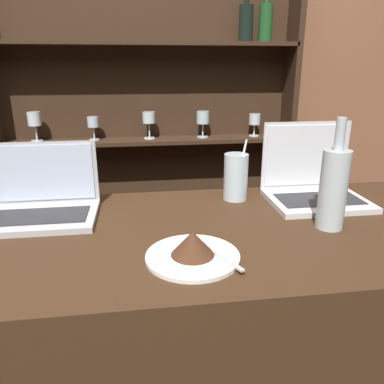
# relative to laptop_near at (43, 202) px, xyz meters

# --- Properties ---
(bar_counter) EXTENTS (2.09, 0.69, 1.00)m
(bar_counter) POSITION_rel_laptop_near_xyz_m (0.24, -0.16, -0.54)
(bar_counter) COLOR #382314
(bar_counter) RESTS_ON ground_plane
(back_wall) EXTENTS (7.00, 0.06, 2.70)m
(back_wall) POSITION_rel_laptop_near_xyz_m (0.24, 0.98, 0.31)
(back_wall) COLOR brown
(back_wall) RESTS_ON ground_plane
(back_shelf) EXTENTS (1.54, 0.18, 1.92)m
(back_shelf) POSITION_rel_laptop_near_xyz_m (0.36, 0.91, -0.05)
(back_shelf) COLOR #332114
(back_shelf) RESTS_ON ground_plane
(laptop_near) EXTENTS (0.32, 0.23, 0.22)m
(laptop_near) POSITION_rel_laptop_near_xyz_m (0.00, 0.00, 0.00)
(laptop_near) COLOR #ADADB2
(laptop_near) RESTS_ON bar_counter
(laptop_far) EXTENTS (0.31, 0.25, 0.25)m
(laptop_far) POSITION_rel_laptop_near_xyz_m (0.88, 0.03, 0.01)
(laptop_far) COLOR silver
(laptop_far) RESTS_ON bar_counter
(cake_plate) EXTENTS (0.23, 0.23, 0.07)m
(cake_plate) POSITION_rel_laptop_near_xyz_m (0.41, -0.33, -0.02)
(cake_plate) COLOR white
(cake_plate) RESTS_ON bar_counter
(water_glass) EXTENTS (0.08, 0.08, 0.21)m
(water_glass) POSITION_rel_laptop_near_xyz_m (0.62, 0.07, 0.03)
(water_glass) COLOR silver
(water_glass) RESTS_ON bar_counter
(wine_bottle_clear) EXTENTS (0.08, 0.08, 0.31)m
(wine_bottle_clear) POSITION_rel_laptop_near_xyz_m (0.82, -0.20, 0.07)
(wine_bottle_clear) COLOR #B2C1C6
(wine_bottle_clear) RESTS_ON bar_counter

